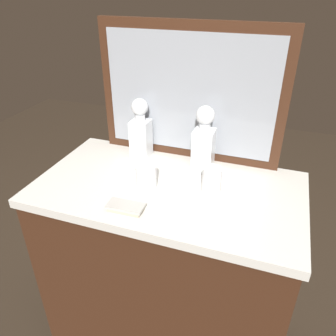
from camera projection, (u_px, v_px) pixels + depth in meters
ground_plane at (168, 328)px, 1.76m from camera, size 6.00×6.00×0.00m
dresser at (168, 267)px, 1.53m from camera, size 1.05×0.58×0.90m
dresser_mirror at (190, 94)px, 1.38m from camera, size 0.80×0.03×0.58m
crystal_decanter_front at (141, 134)px, 1.47m from camera, size 0.08×0.08×0.27m
crystal_decanter_center at (204, 146)px, 1.36m from camera, size 0.08×0.08×0.28m
crystal_tumbler_right at (212, 181)px, 1.25m from camera, size 0.07×0.07×0.10m
crystal_tumbler_far_left at (146, 177)px, 1.28m from camera, size 0.08×0.08×0.09m
silver_brush_left at (126, 207)px, 1.16m from camera, size 0.13×0.07×0.02m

